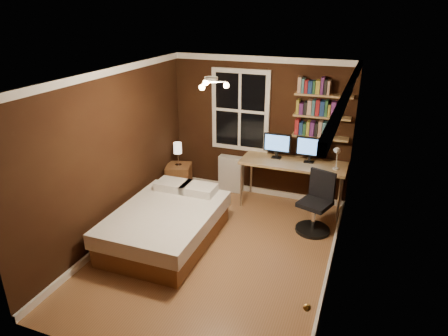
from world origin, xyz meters
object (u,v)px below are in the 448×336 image
(office_chair, at_px, (316,209))
(monitor_right, at_px, (310,150))
(radiator, at_px, (231,174))
(bed, at_px, (166,224))
(desk_lamp, at_px, (336,158))
(bedside_lamp, at_px, (178,154))
(nightstand, at_px, (179,179))
(desk, at_px, (293,165))
(monitor_left, at_px, (277,146))

(office_chair, bearing_deg, monitor_right, 129.00)
(radiator, distance_m, monitor_right, 1.61)
(bed, xyz_separation_m, desk_lamp, (2.19, 1.61, 0.78))
(bedside_lamp, height_order, monitor_right, monitor_right)
(nightstand, height_order, desk, desk)
(bed, xyz_separation_m, monitor_left, (1.18, 1.84, 0.78))
(desk_lamp, bearing_deg, bed, -143.79)
(monitor_right, bearing_deg, radiator, 174.40)
(bed, distance_m, radiator, 2.00)
(desk, bearing_deg, nightstand, -175.35)
(nightstand, xyz_separation_m, desk, (2.08, 0.17, 0.50))
(nightstand, distance_m, monitor_left, 1.95)
(bedside_lamp, height_order, monitor_left, monitor_left)
(radiator, xyz_separation_m, desk_lamp, (1.89, -0.37, 0.71))
(desk_lamp, height_order, office_chair, desk_lamp)
(monitor_left, bearing_deg, office_chair, -41.95)
(bed, height_order, radiator, radiator)
(bedside_lamp, distance_m, radiator, 1.06)
(bedside_lamp, bearing_deg, desk_lamp, 0.53)
(monitor_left, xyz_separation_m, monitor_right, (0.56, 0.00, 0.00))
(nightstand, relative_size, monitor_left, 1.17)
(bed, relative_size, monitor_right, 4.11)
(bedside_lamp, height_order, desk_lamp, desk_lamp)
(nightstand, xyz_separation_m, desk_lamp, (2.78, 0.03, 0.78))
(desk, xyz_separation_m, desk_lamp, (0.70, -0.14, 0.28))
(bed, distance_m, monitor_left, 2.32)
(nightstand, height_order, monitor_left, monitor_left)
(monitor_right, relative_size, office_chair, 0.48)
(nightstand, relative_size, bedside_lamp, 1.25)
(nightstand, bearing_deg, bedside_lamp, 0.00)
(bedside_lamp, distance_m, desk, 2.09)
(office_chair, bearing_deg, nightstand, -171.53)
(bedside_lamp, xyz_separation_m, desk, (2.08, 0.17, 0.01))
(radiator, height_order, monitor_right, monitor_right)
(monitor_left, relative_size, desk_lamp, 1.06)
(monitor_left, xyz_separation_m, office_chair, (0.83, -0.74, -0.69))
(desk, bearing_deg, bedside_lamp, -175.35)
(desk, relative_size, office_chair, 1.82)
(monitor_right, bearing_deg, nightstand, -173.70)
(radiator, relative_size, monitor_right, 1.48)
(desk, distance_m, monitor_right, 0.38)
(nightstand, bearing_deg, desk, -11.41)
(nightstand, distance_m, radiator, 0.98)
(radiator, bearing_deg, monitor_right, -5.60)
(nightstand, relative_size, office_chair, 0.56)
(bed, height_order, monitor_left, monitor_left)
(bedside_lamp, distance_m, office_chair, 2.67)
(bed, distance_m, desk_lamp, 2.83)
(bed, xyz_separation_m, bedside_lamp, (-0.59, 1.58, 0.48))
(monitor_right, distance_m, office_chair, 1.05)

